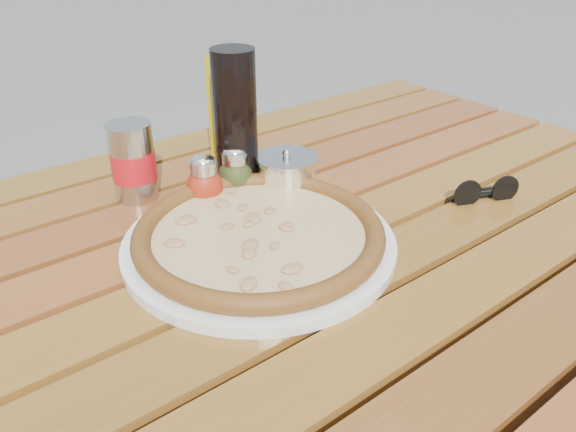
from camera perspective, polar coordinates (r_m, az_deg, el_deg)
table at (r=0.80m, az=0.88°, el=-7.14°), size 1.40×0.90×0.75m
plate at (r=0.74m, az=-2.92°, el=-2.76°), size 0.48×0.48×0.01m
pizza at (r=0.74m, az=-2.95°, el=-1.72°), size 0.43×0.43×0.03m
pepper_shaker at (r=0.84m, az=-8.48°, el=3.46°), size 0.06×0.06×0.08m
oregano_shaker at (r=0.87m, az=-5.35°, el=4.54°), size 0.07×0.07×0.08m
dark_bottle at (r=0.86m, az=-5.35°, el=9.48°), size 0.08×0.08×0.22m
soda_can at (r=0.88m, az=-15.44°, el=5.27°), size 0.07×0.07×0.12m
olive_oil_cruet at (r=0.95m, az=-5.77°, el=10.47°), size 0.07×0.07×0.21m
parmesan_tin at (r=0.88m, az=-0.13°, el=4.35°), size 0.12×0.12×0.07m
sunglasses at (r=0.91m, az=19.41°, el=2.31°), size 0.11×0.06×0.04m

